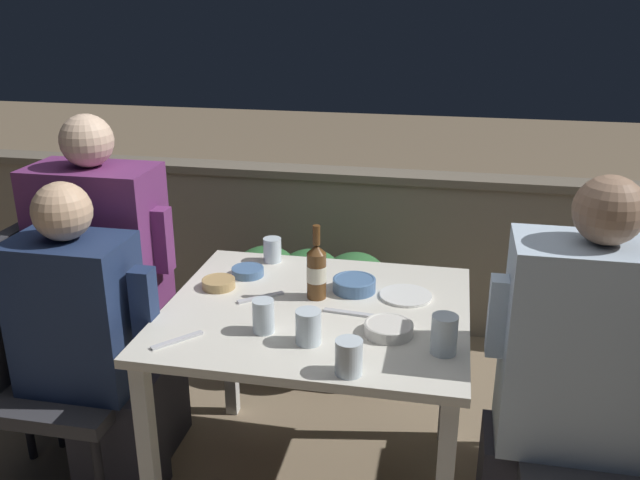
{
  "coord_description": "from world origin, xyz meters",
  "views": [
    {
      "loc": [
        0.42,
        -2.01,
        1.75
      ],
      "look_at": [
        0.0,
        0.07,
        0.96
      ],
      "focal_mm": 38.0,
      "sensor_mm": 36.0,
      "label": 1
    }
  ],
  "objects_px": {
    "chair_right_far": "(612,360)",
    "person_blue_shirt": "(570,387)",
    "chair_left_far": "(67,312)",
    "chair_right_near": "(640,423)",
    "beer_bottle": "(317,270)",
    "chair_left_near": "(36,355)",
    "person_purple_stripe": "(112,289)",
    "person_navy_jumper": "(91,350)"
  },
  "relations": [
    {
      "from": "chair_right_far",
      "to": "chair_left_near",
      "type": "bearing_deg",
      "value": -169.68
    },
    {
      "from": "person_purple_stripe",
      "to": "person_blue_shirt",
      "type": "xyz_separation_m",
      "value": [
        1.63,
        -0.33,
        -0.02
      ]
    },
    {
      "from": "chair_left_near",
      "to": "chair_right_far",
      "type": "relative_size",
      "value": 1.0
    },
    {
      "from": "person_navy_jumper",
      "to": "chair_right_far",
      "type": "relative_size",
      "value": 1.28
    },
    {
      "from": "chair_left_near",
      "to": "chair_left_far",
      "type": "relative_size",
      "value": 1.0
    },
    {
      "from": "chair_left_near",
      "to": "chair_right_far",
      "type": "bearing_deg",
      "value": 10.32
    },
    {
      "from": "chair_left_far",
      "to": "beer_bottle",
      "type": "xyz_separation_m",
      "value": [
        1.02,
        -0.07,
        0.29
      ]
    },
    {
      "from": "person_blue_shirt",
      "to": "person_navy_jumper",
      "type": "bearing_deg",
      "value": 179.88
    },
    {
      "from": "person_navy_jumper",
      "to": "person_purple_stripe",
      "type": "bearing_deg",
      "value": 104.11
    },
    {
      "from": "chair_left_near",
      "to": "person_purple_stripe",
      "type": "distance_m",
      "value": 0.37
    },
    {
      "from": "person_purple_stripe",
      "to": "person_blue_shirt",
      "type": "bearing_deg",
      "value": -11.34
    },
    {
      "from": "person_purple_stripe",
      "to": "chair_left_near",
      "type": "bearing_deg",
      "value": -112.03
    },
    {
      "from": "person_purple_stripe",
      "to": "chair_right_near",
      "type": "height_order",
      "value": "person_purple_stripe"
    },
    {
      "from": "person_navy_jumper",
      "to": "person_blue_shirt",
      "type": "distance_m",
      "value": 1.55
    },
    {
      "from": "chair_right_near",
      "to": "beer_bottle",
      "type": "relative_size",
      "value": 3.49
    },
    {
      "from": "chair_right_near",
      "to": "person_purple_stripe",
      "type": "bearing_deg",
      "value": 169.92
    },
    {
      "from": "chair_right_near",
      "to": "chair_right_far",
      "type": "relative_size",
      "value": 1.0
    },
    {
      "from": "chair_left_near",
      "to": "person_navy_jumper",
      "type": "xyz_separation_m",
      "value": [
        0.21,
        -0.0,
        0.05
      ]
    },
    {
      "from": "chair_left_far",
      "to": "person_purple_stripe",
      "type": "distance_m",
      "value": 0.24
    },
    {
      "from": "chair_right_near",
      "to": "beer_bottle",
      "type": "bearing_deg",
      "value": 165.75
    },
    {
      "from": "person_navy_jumper",
      "to": "beer_bottle",
      "type": "xyz_separation_m",
      "value": [
        0.73,
        0.26,
        0.25
      ]
    },
    {
      "from": "chair_left_far",
      "to": "beer_bottle",
      "type": "height_order",
      "value": "beer_bottle"
    },
    {
      "from": "chair_left_far",
      "to": "beer_bottle",
      "type": "bearing_deg",
      "value": -3.74
    },
    {
      "from": "chair_right_far",
      "to": "beer_bottle",
      "type": "distance_m",
      "value": 1.06
    },
    {
      "from": "person_blue_shirt",
      "to": "chair_right_far",
      "type": "distance_m",
      "value": 0.42
    },
    {
      "from": "person_blue_shirt",
      "to": "chair_right_far",
      "type": "xyz_separation_m",
      "value": [
        0.2,
        0.36,
        -0.09
      ]
    },
    {
      "from": "chair_right_far",
      "to": "person_blue_shirt",
      "type": "bearing_deg",
      "value": -118.89
    },
    {
      "from": "chair_right_near",
      "to": "person_blue_shirt",
      "type": "distance_m",
      "value": 0.23
    },
    {
      "from": "chair_right_near",
      "to": "chair_left_far",
      "type": "bearing_deg",
      "value": 170.92
    },
    {
      "from": "person_navy_jumper",
      "to": "beer_bottle",
      "type": "distance_m",
      "value": 0.82
    },
    {
      "from": "person_purple_stripe",
      "to": "chair_right_far",
      "type": "height_order",
      "value": "person_purple_stripe"
    },
    {
      "from": "person_navy_jumper",
      "to": "person_blue_shirt",
      "type": "xyz_separation_m",
      "value": [
        1.55,
        -0.0,
        0.05
      ]
    },
    {
      "from": "chair_left_near",
      "to": "person_purple_stripe",
      "type": "height_order",
      "value": "person_purple_stripe"
    },
    {
      "from": "beer_bottle",
      "to": "person_navy_jumper",
      "type": "bearing_deg",
      "value": -160.66
    },
    {
      "from": "person_blue_shirt",
      "to": "beer_bottle",
      "type": "height_order",
      "value": "person_blue_shirt"
    },
    {
      "from": "chair_left_far",
      "to": "person_purple_stripe",
      "type": "xyz_separation_m",
      "value": [
        0.21,
        0.0,
        0.12
      ]
    },
    {
      "from": "chair_right_near",
      "to": "person_blue_shirt",
      "type": "xyz_separation_m",
      "value": [
        -0.21,
        0.0,
        0.09
      ]
    },
    {
      "from": "chair_left_near",
      "to": "person_purple_stripe",
      "type": "relative_size",
      "value": 0.69
    },
    {
      "from": "chair_left_far",
      "to": "person_blue_shirt",
      "type": "distance_m",
      "value": 1.87
    },
    {
      "from": "person_blue_shirt",
      "to": "chair_right_far",
      "type": "height_order",
      "value": "person_blue_shirt"
    },
    {
      "from": "person_purple_stripe",
      "to": "beer_bottle",
      "type": "relative_size",
      "value": 5.05
    },
    {
      "from": "chair_left_far",
      "to": "chair_right_far",
      "type": "xyz_separation_m",
      "value": [
        2.04,
        0.03,
        0.0
      ]
    }
  ]
}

